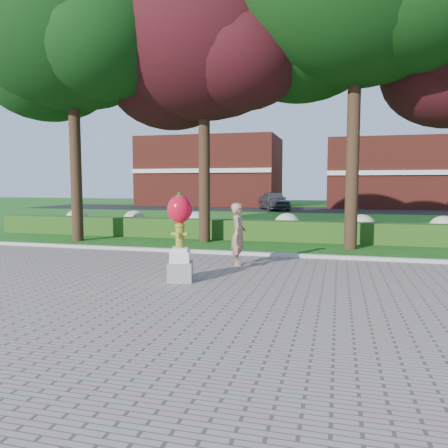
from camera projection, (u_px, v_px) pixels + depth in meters
name	position (u px, v px, depth m)	size (l,w,h in m)	color
ground	(210.00, 275.00, 10.89)	(100.00, 100.00, 0.00)	#1B5515
walkway	(139.00, 324.00, 7.04)	(40.00, 14.00, 0.04)	gray
curb	(237.00, 254.00, 13.77)	(40.00, 0.18, 0.15)	#ADADA5
lawn_hedge	(259.00, 230.00, 17.59)	(24.00, 0.70, 0.80)	#244D16
hydrangea_row	(277.00, 225.00, 18.40)	(20.10, 1.10, 0.99)	#B0B086
street	(302.00, 210.00, 37.85)	(50.00, 8.00, 0.02)	black
building_left	(211.00, 172.00, 45.84)	(14.00, 8.00, 7.00)	maroon
building_right	(393.00, 174.00, 41.30)	(12.00, 8.00, 6.40)	maroon
tree_far_left	(71.00, 36.00, 16.85)	(9.00, 7.68, 11.66)	black
tree_mid_left	(202.00, 51.00, 16.60)	(8.25, 7.04, 10.69)	black
hydrant_sculpture	(180.00, 235.00, 9.97)	(0.68, 0.68, 2.04)	gray
woman	(238.00, 234.00, 12.00)	(0.63, 0.41, 1.71)	#A4735E
parked_car	(274.00, 201.00, 37.18)	(1.90, 4.71, 1.61)	#3B3D42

